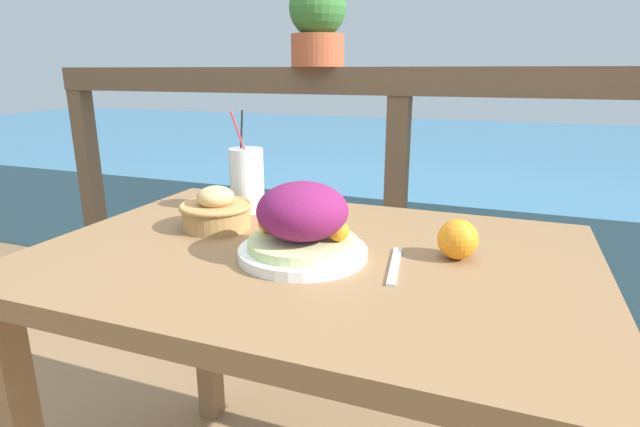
% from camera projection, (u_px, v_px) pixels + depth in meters
% --- Properties ---
extents(patio_table, '(1.08, 0.75, 0.74)m').
position_uv_depth(patio_table, '(311.00, 300.00, 1.02)').
color(patio_table, olive).
rests_on(patio_table, ground_plane).
extents(railing_fence, '(2.80, 0.08, 1.10)m').
position_uv_depth(railing_fence, '(398.00, 153.00, 1.68)').
color(railing_fence, brown).
rests_on(railing_fence, ground_plane).
extents(sea_backdrop, '(12.00, 4.00, 0.52)m').
position_uv_depth(sea_backdrop, '(460.00, 175.00, 4.08)').
color(sea_backdrop, teal).
rests_on(sea_backdrop, ground_plane).
extents(salad_plate, '(0.25, 0.25, 0.15)m').
position_uv_depth(salad_plate, '(300.00, 225.00, 0.94)').
color(salad_plate, white).
rests_on(salad_plate, patio_table).
extents(drink_glass, '(0.09, 0.09, 0.25)m').
position_uv_depth(drink_glass, '(247.00, 180.00, 1.25)').
color(drink_glass, silver).
rests_on(drink_glass, patio_table).
extents(bread_basket, '(0.16, 0.16, 0.10)m').
position_uv_depth(bread_basket, '(216.00, 211.00, 1.12)').
color(bread_basket, '#AD7F47').
rests_on(bread_basket, patio_table).
extents(potted_plant, '(0.19, 0.19, 0.28)m').
position_uv_depth(potted_plant, '(318.00, 22.00, 1.66)').
color(potted_plant, '#A34C2D').
rests_on(potted_plant, railing_fence).
extents(knife, '(0.04, 0.18, 0.00)m').
position_uv_depth(knife, '(395.00, 265.00, 0.91)').
color(knife, silver).
rests_on(knife, patio_table).
extents(orange_near_basket, '(0.08, 0.08, 0.08)m').
position_uv_depth(orange_near_basket, '(458.00, 239.00, 0.94)').
color(orange_near_basket, orange).
rests_on(orange_near_basket, patio_table).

